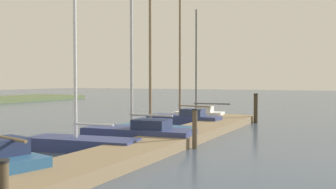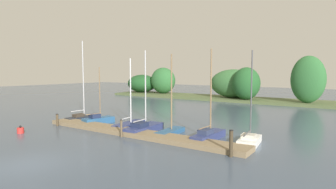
{
  "view_description": "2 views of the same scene",
  "coord_description": "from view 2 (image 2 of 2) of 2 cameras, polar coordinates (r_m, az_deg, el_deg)",
  "views": [
    {
      "loc": [
        -12.09,
        2.62,
        2.28
      ],
      "look_at": [
        2.5,
        9.81,
        1.68
      ],
      "focal_mm": 41.03,
      "sensor_mm": 36.0,
      "label": 1
    },
    {
      "loc": [
        14.28,
        -7.66,
        4.96
      ],
      "look_at": [
        1.92,
        10.53,
        3.11
      ],
      "focal_mm": 29.88,
      "sensor_mm": 36.0,
      "label": 2
    }
  ],
  "objects": [
    {
      "name": "far_shore",
      "position": [
        50.23,
        9.46,
        1.74
      ],
      "size": [
        55.08,
        8.06,
        7.13
      ],
      "color": "#56663D",
      "rests_on": "ground"
    },
    {
      "name": "sailboat_4",
      "position": [
        22.22,
        0.6,
        -7.13
      ],
      "size": [
        1.19,
        3.54,
        6.28
      ],
      "rotation": [
        0.0,
        0.0,
        1.63
      ],
      "color": "#285684",
      "rests_on": "ground"
    },
    {
      "name": "channel_buoy_0",
      "position": [
        25.41,
        -27.88,
        -6.47
      ],
      "size": [
        0.52,
        0.52,
        0.63
      ],
      "color": "red",
      "rests_on": "ground"
    },
    {
      "name": "mooring_piling_1",
      "position": [
        21.4,
        -9.5,
        -6.82
      ],
      "size": [
        0.19,
        0.19,
        1.33
      ],
      "color": "brown",
      "rests_on": "ground"
    },
    {
      "name": "sailboat_0",
      "position": [
        29.56,
        -16.98,
        -4.19
      ],
      "size": [
        1.16,
        3.64,
        7.93
      ],
      "rotation": [
        0.0,
        0.0,
        1.51
      ],
      "color": "#232833",
      "rests_on": "ground"
    },
    {
      "name": "sailboat_1",
      "position": [
        27.31,
        -13.9,
        -4.95
      ],
      "size": [
        1.64,
        3.19,
        5.32
      ],
      "rotation": [
        0.0,
        0.0,
        1.35
      ],
      "color": "#285684",
      "rests_on": "ground"
    },
    {
      "name": "sailboat_3",
      "position": [
        23.08,
        -4.85,
        -6.67
      ],
      "size": [
        1.6,
        4.45,
        6.61
      ],
      "rotation": [
        0.0,
        0.0,
        1.64
      ],
      "color": "navy",
      "rests_on": "ground"
    },
    {
      "name": "sailboat_2",
      "position": [
        25.16,
        -7.7,
        -5.89
      ],
      "size": [
        1.66,
        3.98,
        6.07
      ],
      "rotation": [
        0.0,
        0.0,
        1.71
      ],
      "color": "navy",
      "rests_on": "ground"
    },
    {
      "name": "ground",
      "position": [
        16.95,
        -27.01,
        -12.74
      ],
      "size": [
        160.0,
        160.0,
        0.0
      ],
      "primitive_type": "plane",
      "color": "#425166"
    },
    {
      "name": "mooring_piling_2",
      "position": [
        16.76,
        12.75,
        -9.69
      ],
      "size": [
        0.25,
        0.25,
        1.58
      ],
      "color": "#3D3323",
      "rests_on": "ground"
    },
    {
      "name": "sailboat_5",
      "position": [
        20.64,
        8.41,
        -8.0
      ],
      "size": [
        1.12,
        3.97,
        6.55
      ],
      "rotation": [
        0.0,
        0.0,
        1.54
      ],
      "color": "navy",
      "rests_on": "ground"
    },
    {
      "name": "sailboat_6",
      "position": [
        19.9,
        16.35,
        -8.73
      ],
      "size": [
        1.47,
        3.37,
        6.34
      ],
      "rotation": [
        0.0,
        0.0,
        1.69
      ],
      "color": "white",
      "rests_on": "ground"
    },
    {
      "name": "dock_pier",
      "position": [
        22.11,
        -7.12,
        -7.73
      ],
      "size": [
        18.48,
        1.8,
        0.35
      ],
      "color": "#847051",
      "rests_on": "ground"
    },
    {
      "name": "mooring_piling_0",
      "position": [
        27.31,
        -21.67,
        -4.82
      ],
      "size": [
        0.24,
        0.24,
        1.09
      ],
      "color": "#4C3D28",
      "rests_on": "ground"
    }
  ]
}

